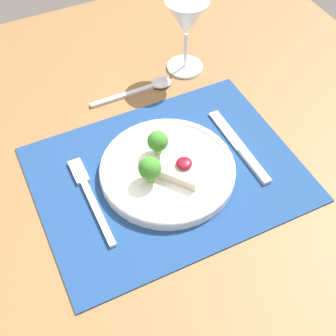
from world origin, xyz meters
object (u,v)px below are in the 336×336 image
knife (242,150)px  wine_glass_near (186,21)px  fork (89,194)px  spoon (149,87)px  dinner_plate (168,170)px

knife → wine_glass_near: size_ratio=1.20×
fork → knife: size_ratio=1.00×
fork → spoon: size_ratio=1.09×
dinner_plate → fork: 0.15m
dinner_plate → fork: bearing=172.3°
dinner_plate → knife: bearing=-3.8°
dinner_plate → wine_glass_near: wine_glass_near is taller
wine_glass_near → spoon: bearing=-163.9°
spoon → wine_glass_near: bearing=13.7°
fork → knife: 0.30m
spoon → wine_glass_near: wine_glass_near is taller
spoon → fork: bearing=-137.2°
fork → wine_glass_near: wine_glass_near is taller
dinner_plate → wine_glass_near: bearing=57.3°
knife → spoon: size_ratio=1.09×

